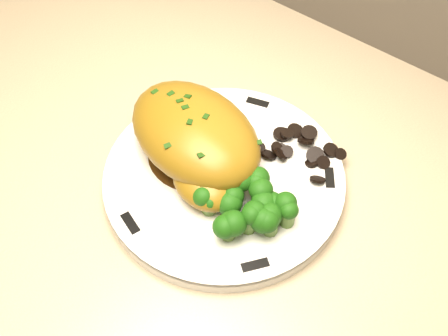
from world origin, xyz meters
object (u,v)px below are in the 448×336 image
Objects in this scene: counter at (61,240)px; broccoli_florets at (246,203)px; chicken_breast at (196,139)px; plate at (224,179)px.

counter is 0.63m from broccoli_florets.
counter reaches higher than chicken_breast.
plate is 2.58× the size of broccoli_florets.
counter is 12.57× the size of chicken_breast.
counter is at bearing -163.08° from chicken_breast.
plate is at bearing 151.35° from broccoli_florets.
plate is 0.05m from chicken_breast.
chicken_breast is (-0.03, -0.00, 0.04)m from plate.
broccoli_florets is at bearing -5.70° from chicken_breast.
plate is at bearing 5.28° from counter.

